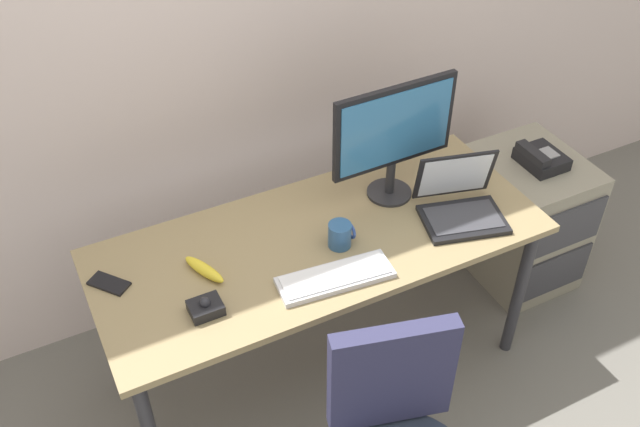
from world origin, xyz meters
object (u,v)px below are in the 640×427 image
(desk_phone, at_px, (540,158))
(monitor_main, at_px, (394,133))
(coffee_mug, at_px, (340,235))
(cell_phone, at_px, (109,283))
(trackball_mouse, at_px, (206,307))
(banana, at_px, (204,269))
(file_cabinet, at_px, (524,219))
(laptop, at_px, (460,203))
(keyboard, at_px, (335,277))

(desk_phone, distance_m, monitor_main, 0.83)
(coffee_mug, relative_size, cell_phone, 0.69)
(trackball_mouse, height_order, banana, trackball_mouse)
(file_cabinet, height_order, banana, banana)
(laptop, relative_size, trackball_mouse, 3.36)
(monitor_main, relative_size, trackball_mouse, 4.68)
(file_cabinet, bearing_deg, coffee_mug, -171.50)
(trackball_mouse, relative_size, banana, 0.58)
(desk_phone, relative_size, coffee_mug, 2.04)
(file_cabinet, height_order, monitor_main, monitor_main)
(banana, bearing_deg, monitor_main, 6.60)
(monitor_main, bearing_deg, file_cabinet, -1.12)
(file_cabinet, bearing_deg, laptop, -160.28)
(coffee_mug, bearing_deg, laptop, -5.80)
(keyboard, distance_m, coffee_mug, 0.19)
(desk_phone, relative_size, cell_phone, 1.41)
(monitor_main, xyz_separation_m, trackball_mouse, (-0.87, -0.27, -0.27))
(file_cabinet, xyz_separation_m, coffee_mug, (-1.09, -0.16, 0.46))
(trackball_mouse, xyz_separation_m, coffee_mug, (0.56, 0.09, 0.03))
(laptop, xyz_separation_m, cell_phone, (-1.31, 0.23, -0.05))
(laptop, height_order, trackball_mouse, laptop)
(trackball_mouse, bearing_deg, desk_phone, 8.27)
(desk_phone, xyz_separation_m, banana, (-1.58, -0.06, 0.07))
(trackball_mouse, distance_m, banana, 0.18)
(cell_phone, bearing_deg, monitor_main, -39.06)
(monitor_main, xyz_separation_m, keyboard, (-0.42, -0.33, -0.28))
(desk_phone, height_order, laptop, laptop)
(desk_phone, xyz_separation_m, keyboard, (-1.18, -0.30, 0.06))
(trackball_mouse, bearing_deg, coffee_mug, 9.36)
(trackball_mouse, bearing_deg, cell_phone, 133.38)
(desk_phone, bearing_deg, trackball_mouse, -171.73)
(trackball_mouse, height_order, cell_phone, trackball_mouse)
(file_cabinet, relative_size, desk_phone, 3.31)
(file_cabinet, bearing_deg, cell_phone, 179.42)
(desk_phone, bearing_deg, file_cabinet, 63.22)
(monitor_main, xyz_separation_m, laptop, (0.18, -0.23, -0.24))
(desk_phone, relative_size, trackball_mouse, 1.82)
(keyboard, distance_m, laptop, 0.61)
(desk_phone, xyz_separation_m, coffee_mug, (-1.08, -0.15, 0.10))
(monitor_main, height_order, cell_phone, monitor_main)
(coffee_mug, xyz_separation_m, banana, (-0.50, 0.08, -0.03))
(file_cabinet, distance_m, cell_phone, 1.95)
(monitor_main, distance_m, banana, 0.87)
(file_cabinet, distance_m, monitor_main, 1.04)
(coffee_mug, bearing_deg, keyboard, -123.46)
(cell_phone, bearing_deg, laptop, -48.90)
(file_cabinet, xyz_separation_m, trackball_mouse, (-1.64, -0.25, 0.44))
(laptop, distance_m, trackball_mouse, 1.05)
(keyboard, relative_size, cell_phone, 2.97)
(desk_phone, distance_m, cell_phone, 1.89)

